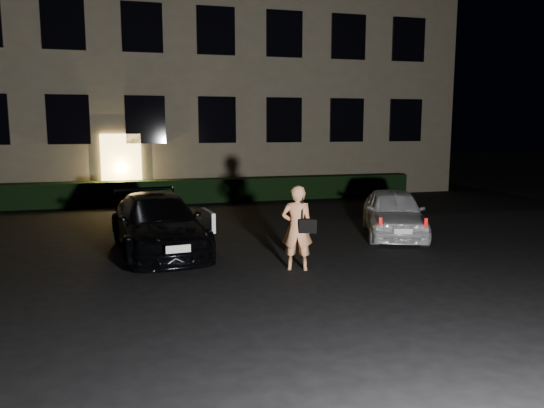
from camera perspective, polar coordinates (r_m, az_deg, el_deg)
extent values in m
plane|color=black|center=(9.83, 4.81, -8.18)|extent=(80.00, 80.00, 0.00)
cube|color=#766B54|center=(24.27, -7.64, 15.97)|extent=(20.00, 8.00, 12.00)
cube|color=#FCCA61|center=(19.85, -15.88, 3.65)|extent=(1.40, 0.10, 2.50)
cube|color=black|center=(19.88, -21.04, 8.47)|extent=(1.40, 0.10, 1.70)
cube|color=black|center=(19.80, -13.46, 8.81)|extent=(1.40, 0.10, 1.70)
cube|color=black|center=(20.05, -5.92, 8.98)|extent=(1.40, 0.10, 1.70)
cube|color=black|center=(20.63, 1.31, 9.01)|extent=(1.40, 0.10, 1.70)
cube|color=black|center=(21.51, 8.05, 8.91)|extent=(1.40, 0.10, 1.70)
cube|color=black|center=(22.66, 14.18, 8.71)|extent=(1.40, 0.10, 1.70)
cube|color=black|center=(20.17, -21.55, 17.59)|extent=(1.40, 0.10, 1.70)
cube|color=black|center=(20.08, -13.79, 17.97)|extent=(1.40, 0.10, 1.70)
cube|color=black|center=(20.33, -6.07, 18.04)|extent=(1.40, 0.10, 1.70)
cube|color=black|center=(20.91, 1.34, 17.82)|extent=(1.40, 0.10, 1.70)
cube|color=black|center=(21.78, 8.23, 17.36)|extent=(1.40, 0.10, 1.70)
cube|color=black|center=(22.91, 14.48, 16.74)|extent=(1.40, 0.10, 1.70)
cube|color=black|center=(19.76, -5.60, 1.51)|extent=(15.00, 0.70, 0.85)
imported|color=black|center=(12.12, -12.19, -2.08)|extent=(2.24, 4.53, 1.27)
cube|color=white|center=(11.51, -6.87, -1.74)|extent=(0.18, 0.91, 0.42)
cube|color=silver|center=(9.96, -10.06, -4.78)|extent=(0.46, 0.09, 0.14)
imported|color=silver|center=(13.91, 12.94, -0.89)|extent=(2.58, 3.80, 1.20)
cube|color=red|center=(12.19, 11.60, -1.89)|extent=(0.08, 0.07, 0.20)
cube|color=red|center=(12.34, 16.23, -1.93)|extent=(0.08, 0.07, 0.20)
cube|color=silver|center=(12.25, 13.92, -2.87)|extent=(0.39, 0.18, 0.12)
imported|color=#FFA66B|center=(10.32, 2.70, -2.57)|extent=(0.70, 0.57, 1.67)
cube|color=black|center=(10.20, 3.87, -2.36)|extent=(0.37, 0.25, 0.27)
cube|color=black|center=(10.18, 3.25, -0.23)|extent=(0.05, 0.06, 0.52)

